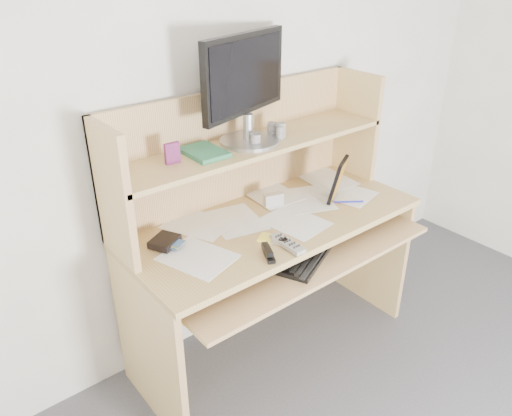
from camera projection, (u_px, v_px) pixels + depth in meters
back_wall at (231, 97)px, 2.27m from camera, size 3.60×0.04×2.50m
desk at (263, 223)px, 2.37m from camera, size 1.40×0.70×1.30m
paper_clutter at (275, 218)px, 2.28m from camera, size 1.32×0.54×0.01m
keyboard at (309, 250)px, 2.21m from camera, size 0.46×0.33×0.03m
tv_remote at (287, 244)px, 2.06m from camera, size 0.06×0.18×0.02m
flip_phone at (281, 240)px, 2.09m from camera, size 0.08×0.09×0.02m
stapler at (269, 252)px, 1.99m from camera, size 0.08×0.12×0.04m
wallet at (165, 241)px, 2.07m from camera, size 0.15×0.14×0.03m
sticky_note_pad at (267, 238)px, 2.12m from camera, size 0.10×0.10×0.01m
digital_camera at (274, 199)px, 2.39m from camera, size 0.10×0.06×0.06m
game_case at (338, 180)px, 2.40m from camera, size 0.14×0.09×0.21m
blue_pen at (349, 202)px, 2.42m from camera, size 0.12×0.09×0.01m
card_box at (172, 153)px, 1.99m from camera, size 0.06×0.02×0.09m
shelf_book at (204, 152)px, 2.09m from camera, size 0.15×0.20×0.02m
chip_stack_a at (272, 129)px, 2.30m from camera, size 0.05×0.05×0.06m
chip_stack_b at (281, 130)px, 2.26m from camera, size 0.04×0.04×0.07m
chip_stack_c at (255, 140)px, 2.17m from camera, size 0.06×0.06×0.06m
chip_stack_d at (280, 133)px, 2.25m from camera, size 0.05×0.05×0.06m
monitor at (245, 86)px, 2.13m from camera, size 0.53×0.27×0.47m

